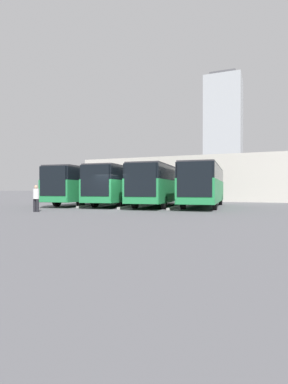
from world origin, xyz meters
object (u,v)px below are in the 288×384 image
(bus_0, at_px, (204,184))
(bus_2, at_px, (124,185))
(bus_3, at_px, (89,185))
(bus_1, at_px, (161,184))
(pedestrian, at_px, (36,198))

(bus_0, bearing_deg, bus_2, -2.10)
(bus_2, relative_size, bus_3, 1.00)
(bus_1, height_order, pedestrian, bus_1)
(bus_0, distance_m, bus_2, 7.17)
(bus_0, distance_m, pedestrian, 13.17)
(bus_2, bearing_deg, bus_1, 173.54)
(bus_0, relative_size, bus_2, 1.00)
(bus_0, bearing_deg, bus_1, 2.23)
(bus_3, bearing_deg, pedestrian, 96.68)
(bus_1, distance_m, pedestrian, 10.69)
(bus_3, xyz_separation_m, pedestrian, (-1.86, 9.15, -0.95))
(bus_1, relative_size, bus_3, 1.00)
(bus_1, height_order, bus_3, same)
(bus_2, distance_m, pedestrian, 9.54)
(bus_1, distance_m, bus_3, 7.16)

